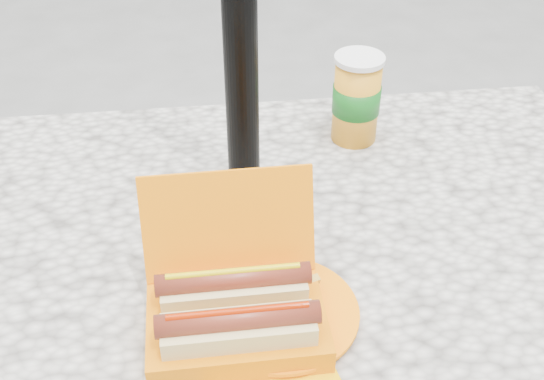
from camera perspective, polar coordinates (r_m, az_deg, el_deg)
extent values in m
cube|color=beige|center=(0.99, -1.48, -5.65)|extent=(1.20, 0.80, 0.05)
cylinder|color=black|center=(1.53, -21.68, -9.44)|extent=(0.07, 0.07, 0.70)
cylinder|color=black|center=(1.57, 16.24, -6.56)|extent=(0.07, 0.07, 0.70)
cube|color=orange|center=(0.84, -2.94, -11.36)|extent=(0.22, 0.14, 0.04)
cube|color=orange|center=(0.85, -3.66, -2.88)|extent=(0.21, 0.05, 0.13)
cube|color=#E3CC85|center=(0.80, -2.79, -12.04)|extent=(0.18, 0.05, 0.05)
cylinder|color=brown|center=(0.78, -2.85, -10.76)|extent=(0.19, 0.03, 0.03)
cylinder|color=#9F1D00|center=(0.77, -2.87, -10.12)|extent=(0.16, 0.01, 0.01)
cube|color=#E3CC85|center=(0.85, -3.18, -8.75)|extent=(0.18, 0.05, 0.05)
cylinder|color=brown|center=(0.83, -3.24, -7.46)|extent=(0.19, 0.03, 0.03)
cylinder|color=#D2B805|center=(0.82, -3.27, -6.82)|extent=(0.16, 0.01, 0.01)
cube|color=#FFBC00|center=(0.82, -0.37, -15.14)|extent=(0.18, 0.18, 0.00)
cylinder|color=orange|center=(0.87, 0.75, -10.28)|extent=(0.19, 0.19, 0.01)
cylinder|color=orange|center=(0.87, 0.75, -10.13)|extent=(0.20, 0.20, 0.01)
cube|color=#E5BE46|center=(0.86, 0.95, -9.26)|extent=(0.04, 0.04, 0.01)
cube|color=#E5BE46|center=(0.86, 0.57, -9.62)|extent=(0.04, 0.04, 0.01)
cube|color=#E5BE46|center=(0.86, 1.70, -9.38)|extent=(0.04, 0.04, 0.01)
cube|color=#E5BE46|center=(0.84, 1.96, -11.54)|extent=(0.02, 0.05, 0.01)
cube|color=#E5BE46|center=(0.87, -0.75, -8.16)|extent=(0.05, 0.03, 0.01)
cube|color=#E5BE46|center=(0.83, -0.64, -10.81)|extent=(0.05, 0.01, 0.01)
cube|color=#E5BE46|center=(0.87, 2.53, -7.86)|extent=(0.05, 0.03, 0.01)
cube|color=#E5BE46|center=(0.85, 0.87, -9.64)|extent=(0.03, 0.05, 0.01)
cube|color=#E5BE46|center=(0.86, 0.51, -8.63)|extent=(0.04, 0.04, 0.01)
cube|color=#E5BE46|center=(0.86, 2.11, -8.30)|extent=(0.03, 0.05, 0.01)
cube|color=#E5BE46|center=(0.87, 1.75, -8.91)|extent=(0.05, 0.01, 0.01)
cube|color=#E5BE46|center=(0.87, 2.09, -8.92)|extent=(0.03, 0.05, 0.01)
cube|color=#E5BE46|center=(0.83, 2.34, -10.83)|extent=(0.03, 0.05, 0.01)
cube|color=#E5BE46|center=(0.85, 0.62, -10.28)|extent=(0.04, 0.04, 0.01)
cube|color=#E5BE46|center=(0.87, 1.48, -9.19)|extent=(0.02, 0.05, 0.01)
ellipsoid|color=#9F1D00|center=(0.89, -1.77, -8.14)|extent=(0.04, 0.04, 0.01)
cube|color=#BC1C00|center=(0.86, 1.26, -8.97)|extent=(0.08, 0.05, 0.00)
cylinder|color=orange|center=(1.17, 7.05, 7.41)|extent=(0.08, 0.08, 0.15)
cylinder|color=#126118|center=(1.16, 7.07, 7.60)|extent=(0.08, 0.08, 0.05)
cylinder|color=white|center=(1.13, 7.35, 10.82)|extent=(0.08, 0.08, 0.01)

